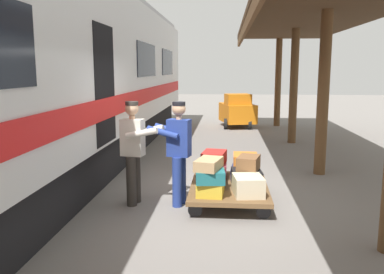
% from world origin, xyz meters
% --- Properties ---
extents(ground_plane, '(60.00, 60.00, 0.00)m').
position_xyz_m(ground_plane, '(0.00, 0.00, 0.00)').
color(ground_plane, slate).
extents(train_car, '(3.02, 21.18, 4.00)m').
position_xyz_m(train_car, '(3.32, 0.00, 2.06)').
color(train_car, silver).
rests_on(train_car, ground_plane).
extents(luggage_cart, '(1.28, 1.90, 0.29)m').
position_xyz_m(luggage_cart, '(-0.29, 0.14, 0.25)').
color(luggage_cart, brown).
rests_on(luggage_cart, ground_plane).
extents(suitcase_navy_fabric, '(0.53, 0.55, 0.20)m').
position_xyz_m(suitcase_navy_fabric, '(-0.58, -0.38, 0.39)').
color(suitcase_navy_fabric, navy).
rests_on(suitcase_navy_fabric, luggage_cart).
extents(suitcase_cream_canvas, '(0.50, 0.57, 0.30)m').
position_xyz_m(suitcase_cream_canvas, '(-0.58, 0.67, 0.44)').
color(suitcase_cream_canvas, beige).
rests_on(suitcase_cream_canvas, luggage_cart).
extents(suitcase_burgundy_valise, '(0.49, 0.62, 0.25)m').
position_xyz_m(suitcase_burgundy_valise, '(-0.00, -0.38, 0.42)').
color(suitcase_burgundy_valise, maroon).
rests_on(suitcase_burgundy_valise, luggage_cart).
extents(suitcase_olive_duffel, '(0.44, 0.58, 0.25)m').
position_xyz_m(suitcase_olive_duffel, '(-0.00, 0.14, 0.41)').
color(suitcase_olive_duffel, brown).
rests_on(suitcase_olive_duffel, luggage_cart).
extents(suitcase_yellow_case, '(0.43, 0.57, 0.22)m').
position_xyz_m(suitcase_yellow_case, '(-0.00, 0.67, 0.40)').
color(suitcase_yellow_case, gold).
rests_on(suitcase_yellow_case, luggage_cart).
extents(suitcase_black_hardshell, '(0.52, 0.55, 0.27)m').
position_xyz_m(suitcase_black_hardshell, '(-0.58, 0.14, 0.42)').
color(suitcase_black_hardshell, black).
rests_on(suitcase_black_hardshell, luggage_cart).
extents(suitcase_teal_softside, '(0.48, 0.58, 0.19)m').
position_xyz_m(suitcase_teal_softside, '(0.01, 0.70, 0.60)').
color(suitcase_teal_softside, '#1E666B').
rests_on(suitcase_teal_softside, suitcase_yellow_case).
extents(suitcase_tan_vintage, '(0.45, 0.62, 0.16)m').
position_xyz_m(suitcase_tan_vintage, '(0.03, 0.71, 0.78)').
color(suitcase_tan_vintage, tan).
rests_on(suitcase_tan_vintage, suitcase_teal_softside).
extents(suitcase_orange_carryall, '(0.43, 0.54, 0.23)m').
position_xyz_m(suitcase_orange_carryall, '(-0.58, -0.35, 0.60)').
color(suitcase_orange_carryall, '#CC6B23').
rests_on(suitcase_orange_carryall, suitcase_navy_fabric).
extents(suitcase_brown_leather, '(0.43, 0.55, 0.23)m').
position_xyz_m(suitcase_brown_leather, '(-0.61, 0.14, 0.67)').
color(suitcase_brown_leather, brown).
rests_on(suitcase_brown_leather, suitcase_black_hardshell).
extents(suitcase_red_plastic, '(0.46, 0.58, 0.22)m').
position_xyz_m(suitcase_red_plastic, '(-0.02, -0.35, 0.65)').
color(suitcase_red_plastic, '#AD231E').
rests_on(suitcase_red_plastic, suitcase_burgundy_valise).
extents(porter_in_overalls, '(0.72, 0.53, 1.70)m').
position_xyz_m(porter_in_overalls, '(0.55, 0.36, 0.93)').
color(porter_in_overalls, navy).
rests_on(porter_in_overalls, ground_plane).
extents(porter_by_door, '(0.71, 0.50, 1.70)m').
position_xyz_m(porter_by_door, '(1.26, 0.38, 0.93)').
color(porter_by_door, '#332D28').
rests_on(porter_by_door, ground_plane).
extents(baggage_tug, '(1.47, 1.91, 1.30)m').
position_xyz_m(baggage_tug, '(-0.66, -8.90, 0.63)').
color(baggage_tug, orange).
rests_on(baggage_tug, ground_plane).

